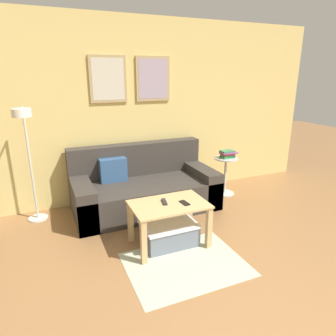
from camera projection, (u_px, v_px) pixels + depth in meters
The scene contains 10 objects.
wall_back at pixel (147, 111), 4.36m from camera, with size 5.60×0.09×2.55m.
area_rug at pixel (186, 264), 2.96m from camera, with size 1.15×0.88×0.01m, color #B2B79E.
couch at pixel (144, 188), 4.15m from camera, with size 1.92×0.93×0.85m.
coffee_table at pixel (169, 213), 3.20m from camera, with size 0.81×0.53×0.49m.
storage_bin at pixel (169, 233), 3.29m from camera, with size 0.59×0.41×0.24m.
floor_lamp at pixel (27, 146), 3.41m from camera, with size 0.24×0.54×1.45m.
side_table at pixel (225, 172), 4.60m from camera, with size 0.36×0.36×0.58m.
book_stack at pixel (228, 154), 4.51m from camera, with size 0.25×0.19×0.11m.
remote_control at pixel (164, 202), 3.19m from camera, with size 0.04×0.15×0.02m, color #232328.
cell_phone at pixel (185, 203), 3.17m from camera, with size 0.07×0.14×0.01m, color black.
Camera 1 is at (-1.46, -0.87, 1.81)m, focal length 32.00 mm.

